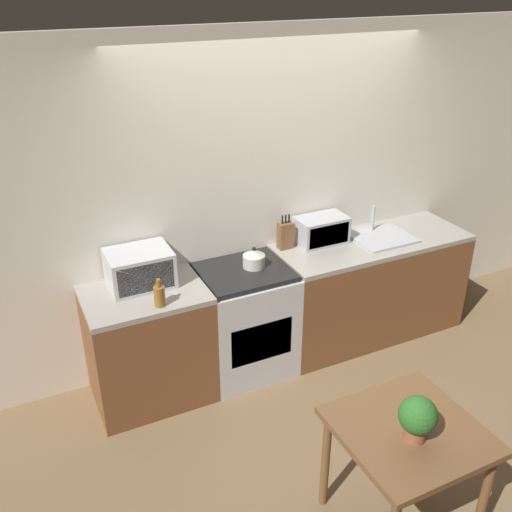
# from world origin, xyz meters

# --- Properties ---
(ground_plane) EXTENTS (16.00, 16.00, 0.00)m
(ground_plane) POSITION_xyz_m (0.00, 0.00, 0.00)
(ground_plane) COLOR brown
(wall_back) EXTENTS (10.00, 0.06, 2.60)m
(wall_back) POSITION_xyz_m (0.00, 1.04, 1.30)
(wall_back) COLOR silver
(wall_back) RESTS_ON ground_plane
(counter_left_run) EXTENTS (0.86, 0.62, 0.90)m
(counter_left_run) POSITION_xyz_m (-1.19, 0.70, 0.45)
(counter_left_run) COLOR brown
(counter_left_run) RESTS_ON ground_plane
(counter_right_run) EXTENTS (1.68, 0.62, 0.90)m
(counter_right_run) POSITION_xyz_m (0.77, 0.70, 0.45)
(counter_right_run) COLOR brown
(counter_right_run) RESTS_ON ground_plane
(stove_range) EXTENTS (0.69, 0.62, 0.90)m
(stove_range) POSITION_xyz_m (-0.41, 0.70, 0.45)
(stove_range) COLOR silver
(stove_range) RESTS_ON ground_plane
(kettle) EXTENTS (0.17, 0.17, 0.17)m
(kettle) POSITION_xyz_m (-0.33, 0.72, 0.97)
(kettle) COLOR beige
(kettle) RESTS_ON stove_range
(microwave) EXTENTS (0.45, 0.34, 0.26)m
(microwave) POSITION_xyz_m (-1.17, 0.82, 1.03)
(microwave) COLOR silver
(microwave) RESTS_ON counter_left_run
(bottle) EXTENTS (0.08, 0.08, 0.20)m
(bottle) POSITION_xyz_m (-1.14, 0.49, 0.98)
(bottle) COLOR olive
(bottle) RESTS_ON counter_left_run
(knife_block) EXTENTS (0.12, 0.08, 0.29)m
(knife_block) POSITION_xyz_m (0.04, 0.90, 1.01)
(knife_block) COLOR brown
(knife_block) RESTS_ON counter_right_run
(toaster_oven) EXTENTS (0.42, 0.25, 0.22)m
(toaster_oven) POSITION_xyz_m (0.36, 0.87, 1.01)
(toaster_oven) COLOR #ADAFB5
(toaster_oven) RESTS_ON counter_right_run
(sink_basin) EXTENTS (0.49, 0.42, 0.24)m
(sink_basin) POSITION_xyz_m (0.86, 0.71, 0.91)
(sink_basin) COLOR #ADAFB5
(sink_basin) RESTS_ON counter_right_run
(dining_table) EXTENTS (0.74, 0.73, 0.73)m
(dining_table) POSITION_xyz_m (-0.24, -1.02, 0.62)
(dining_table) COLOR brown
(dining_table) RESTS_ON ground_plane
(potted_plant) EXTENTS (0.20, 0.20, 0.26)m
(potted_plant) POSITION_xyz_m (-0.26, -1.09, 0.88)
(potted_plant) COLOR #9E5B3D
(potted_plant) RESTS_ON dining_table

